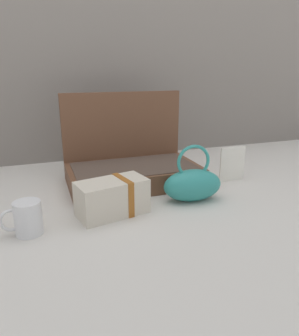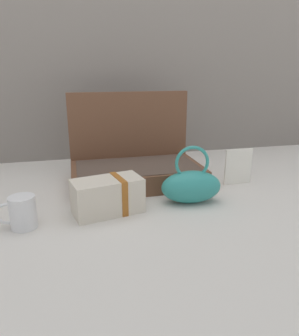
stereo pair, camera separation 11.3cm
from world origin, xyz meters
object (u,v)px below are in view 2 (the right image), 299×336
at_px(teal_pouch_handbag, 191,185).
at_px(cream_toiletry_bag, 109,196).
at_px(coffee_mug, 22,212).
at_px(info_card_left, 238,167).
at_px(open_suitcase, 135,163).

bearing_deg(teal_pouch_handbag, cream_toiletry_bag, -177.94).
distance_m(cream_toiletry_bag, coffee_mug, 0.26).
distance_m(teal_pouch_handbag, coffee_mug, 0.54).
distance_m(cream_toiletry_bag, info_card_left, 0.56).
bearing_deg(cream_toiletry_bag, coffee_mug, -169.88).
relative_size(teal_pouch_handbag, coffee_mug, 1.91).
height_order(teal_pouch_handbag, cream_toiletry_bag, teal_pouch_handbag).
bearing_deg(teal_pouch_handbag, open_suitcase, 118.20).
xyz_separation_m(open_suitcase, info_card_left, (0.40, -0.13, -0.01)).
distance_m(open_suitcase, coffee_mug, 0.51).
distance_m(open_suitcase, cream_toiletry_bag, 0.31).
xyz_separation_m(teal_pouch_handbag, coffee_mug, (-0.54, -0.06, -0.01)).
bearing_deg(info_card_left, teal_pouch_handbag, -153.11).
height_order(cream_toiletry_bag, coffee_mug, cream_toiletry_bag).
bearing_deg(teal_pouch_handbag, coffee_mug, -174.10).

